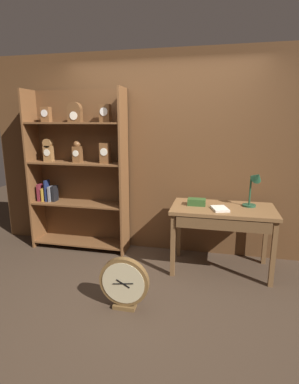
# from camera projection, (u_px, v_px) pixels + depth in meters

# --- Properties ---
(ground_plane) EXTENTS (10.00, 10.00, 0.00)m
(ground_plane) POSITION_uv_depth(u_px,v_px,m) (137.00, 303.00, 2.94)
(ground_plane) COLOR #3D2D21
(back_wood_panel) EXTENTS (4.80, 0.05, 2.60)m
(back_wood_panel) POSITION_uv_depth(u_px,v_px,m) (163.00, 155.00, 3.93)
(back_wood_panel) COLOR brown
(back_wood_panel) RESTS_ON ground
(bookshelf) EXTENTS (1.32, 0.36, 2.14)m
(bookshelf) POSITION_uv_depth(u_px,v_px,m) (78.00, 171.00, 4.03)
(bookshelf) COLOR brown
(bookshelf) RESTS_ON ground
(workbench) EXTENTS (1.17, 0.65, 0.78)m
(workbench) POSITION_uv_depth(u_px,v_px,m) (223.00, 216.00, 3.43)
(workbench) COLOR brown
(workbench) RESTS_ON ground
(desk_lamp) EXTENTS (0.22, 0.22, 0.44)m
(desk_lamp) POSITION_uv_depth(u_px,v_px,m) (255.00, 184.00, 3.37)
(desk_lamp) COLOR #1E472D
(desk_lamp) RESTS_ON workbench
(toolbox_small) EXTENTS (0.21, 0.12, 0.08)m
(toolbox_small) POSITION_uv_depth(u_px,v_px,m) (197.00, 202.00, 3.51)
(toolbox_small) COLOR #2D5123
(toolbox_small) RESTS_ON workbench
(open_repair_manual) EXTENTS (0.22, 0.26, 0.02)m
(open_repair_manual) POSITION_uv_depth(u_px,v_px,m) (220.00, 209.00, 3.33)
(open_repair_manual) COLOR silver
(open_repair_manual) RESTS_ON workbench
(round_clock_large) EXTENTS (0.47, 0.11, 0.51)m
(round_clock_large) POSITION_uv_depth(u_px,v_px,m) (124.00, 283.00, 2.80)
(round_clock_large) COLOR brown
(round_clock_large) RESTS_ON ground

